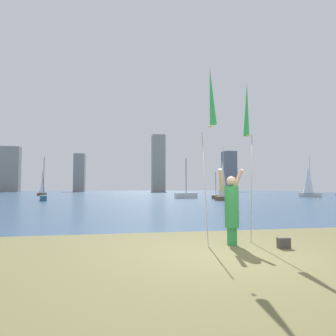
{
  "coord_description": "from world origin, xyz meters",
  "views": [
    {
      "loc": [
        -2.58,
        -6.06,
        1.42
      ],
      "look_at": [
        -0.0,
        7.36,
        2.29
      ],
      "focal_mm": 32.38,
      "sensor_mm": 36.0,
      "label": 1
    }
  ],
  "objects_px": {
    "sailboat_2": "(186,195)",
    "sailboat_3": "(216,197)",
    "sailboat_1": "(43,198)",
    "person": "(232,207)",
    "kite_flag_right": "(247,112)",
    "sailboat_7": "(42,187)",
    "bag": "(284,243)",
    "sailboat_8": "(309,182)",
    "sailboat_5": "(223,181)",
    "kite_flag_left": "(211,99)"
  },
  "relations": [
    {
      "from": "bag",
      "to": "sailboat_5",
      "type": "relative_size",
      "value": 0.05
    },
    {
      "from": "sailboat_2",
      "to": "sailboat_3",
      "type": "height_order",
      "value": "sailboat_2"
    },
    {
      "from": "kite_flag_right",
      "to": "bag",
      "type": "xyz_separation_m",
      "value": [
        0.4,
        -0.98,
        -3.3
      ]
    },
    {
      "from": "sailboat_3",
      "to": "kite_flag_left",
      "type": "bearing_deg",
      "value": -109.98
    },
    {
      "from": "bag",
      "to": "sailboat_7",
      "type": "bearing_deg",
      "value": 107.4
    },
    {
      "from": "sailboat_8",
      "to": "sailboat_5",
      "type": "bearing_deg",
      "value": -152.92
    },
    {
      "from": "person",
      "to": "sailboat_7",
      "type": "relative_size",
      "value": 0.45
    },
    {
      "from": "sailboat_1",
      "to": "sailboat_3",
      "type": "relative_size",
      "value": 1.37
    },
    {
      "from": "sailboat_3",
      "to": "sailboat_8",
      "type": "height_order",
      "value": "sailboat_8"
    },
    {
      "from": "person",
      "to": "sailboat_8",
      "type": "xyz_separation_m",
      "value": [
        25.49,
        32.39,
        1.27
      ]
    },
    {
      "from": "kite_flag_right",
      "to": "sailboat_1",
      "type": "height_order",
      "value": "sailboat_1"
    },
    {
      "from": "sailboat_1",
      "to": "sailboat_2",
      "type": "xyz_separation_m",
      "value": [
        16.43,
        3.96,
        0.07
      ]
    },
    {
      "from": "sailboat_5",
      "to": "sailboat_8",
      "type": "height_order",
      "value": "sailboat_8"
    },
    {
      "from": "kite_flag_left",
      "to": "sailboat_3",
      "type": "xyz_separation_m",
      "value": [
        10.77,
        29.62,
        -3.27
      ]
    },
    {
      "from": "person",
      "to": "bag",
      "type": "bearing_deg",
      "value": -45.88
    },
    {
      "from": "person",
      "to": "sailboat_7",
      "type": "height_order",
      "value": "sailboat_7"
    },
    {
      "from": "bag",
      "to": "sailboat_3",
      "type": "bearing_deg",
      "value": 73.03
    },
    {
      "from": "kite_flag_right",
      "to": "bag",
      "type": "bearing_deg",
      "value": -67.96
    },
    {
      "from": "kite_flag_right",
      "to": "sailboat_7",
      "type": "distance_m",
      "value": 51.37
    },
    {
      "from": "person",
      "to": "kite_flag_right",
      "type": "relative_size",
      "value": 0.44
    },
    {
      "from": "kite_flag_left",
      "to": "sailboat_2",
      "type": "height_order",
      "value": "sailboat_2"
    },
    {
      "from": "bag",
      "to": "sailboat_1",
      "type": "bearing_deg",
      "value": 111.74
    },
    {
      "from": "bag",
      "to": "sailboat_2",
      "type": "height_order",
      "value": "sailboat_2"
    },
    {
      "from": "sailboat_2",
      "to": "sailboat_1",
      "type": "bearing_deg",
      "value": -166.44
    },
    {
      "from": "kite_flag_left",
      "to": "bag",
      "type": "xyz_separation_m",
      "value": [
        1.65,
        -0.25,
        -3.39
      ]
    },
    {
      "from": "sailboat_1",
      "to": "bag",
      "type": "bearing_deg",
      "value": -68.26
    },
    {
      "from": "person",
      "to": "kite_flag_right",
      "type": "xyz_separation_m",
      "value": [
        0.63,
        0.37,
        2.5
      ]
    },
    {
      "from": "person",
      "to": "kite_flag_left",
      "type": "distance_m",
      "value": 2.69
    },
    {
      "from": "sailboat_5",
      "to": "kite_flag_right",
      "type": "bearing_deg",
      "value": -109.55
    },
    {
      "from": "sailboat_1",
      "to": "sailboat_2",
      "type": "height_order",
      "value": "sailboat_2"
    },
    {
      "from": "sailboat_5",
      "to": "kite_flag_left",
      "type": "bearing_deg",
      "value": -111.6
    },
    {
      "from": "kite_flag_right",
      "to": "sailboat_7",
      "type": "bearing_deg",
      "value": 107.3
    },
    {
      "from": "person",
      "to": "kite_flag_right",
      "type": "distance_m",
      "value": 2.6
    },
    {
      "from": "sailboat_2",
      "to": "bag",
      "type": "bearing_deg",
      "value": -100.16
    },
    {
      "from": "bag",
      "to": "sailboat_8",
      "type": "bearing_deg",
      "value": 53.44
    },
    {
      "from": "sailboat_3",
      "to": "sailboat_8",
      "type": "relative_size",
      "value": 0.55
    },
    {
      "from": "bag",
      "to": "sailboat_7",
      "type": "height_order",
      "value": "sailboat_7"
    },
    {
      "from": "sailboat_1",
      "to": "sailboat_7",
      "type": "xyz_separation_m",
      "value": [
        -4.82,
        22.8,
        1.12
      ]
    },
    {
      "from": "bag",
      "to": "sailboat_7",
      "type": "distance_m",
      "value": 52.4
    },
    {
      "from": "sailboat_2",
      "to": "sailboat_7",
      "type": "bearing_deg",
      "value": 138.45
    },
    {
      "from": "sailboat_2",
      "to": "sailboat_7",
      "type": "relative_size",
      "value": 1.23
    },
    {
      "from": "sailboat_8",
      "to": "kite_flag_left",
      "type": "bearing_deg",
      "value": -128.58
    },
    {
      "from": "kite_flag_right",
      "to": "kite_flag_left",
      "type": "bearing_deg",
      "value": -149.97
    },
    {
      "from": "kite_flag_right",
      "to": "sailboat_3",
      "type": "distance_m",
      "value": 30.59
    },
    {
      "from": "kite_flag_left",
      "to": "bag",
      "type": "bearing_deg",
      "value": -8.77
    },
    {
      "from": "sailboat_1",
      "to": "sailboat_3",
      "type": "xyz_separation_m",
      "value": [
        19.96,
        2.68,
        -0.09
      ]
    },
    {
      "from": "bag",
      "to": "sailboat_5",
      "type": "bearing_deg",
      "value": 72.01
    },
    {
      "from": "kite_flag_right",
      "to": "person",
      "type": "bearing_deg",
      "value": -149.29
    },
    {
      "from": "kite_flag_left",
      "to": "kite_flag_right",
      "type": "distance_m",
      "value": 1.45
    },
    {
      "from": "sailboat_1",
      "to": "sailboat_7",
      "type": "relative_size",
      "value": 1.09
    }
  ]
}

